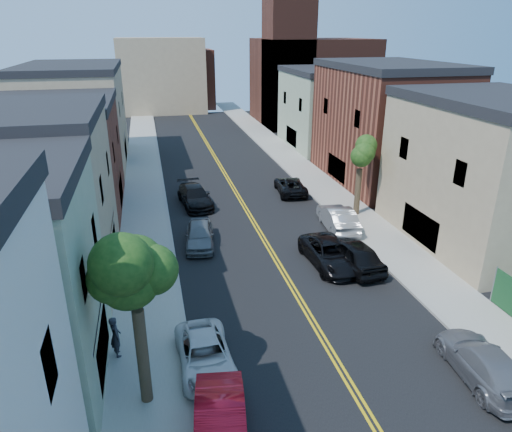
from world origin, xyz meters
TOP-DOWN VIEW (x-y plane):
  - sidewalk_left at (-7.90, 40.00)m, footprint 3.20×100.00m
  - sidewalk_right at (7.90, 40.00)m, footprint 3.20×100.00m
  - curb_left at (-6.15, 40.00)m, footprint 0.30×100.00m
  - curb_right at (6.15, 40.00)m, footprint 0.30×100.00m
  - bldg_left_tan_near at (-14.00, 25.00)m, footprint 9.00×10.00m
  - bldg_left_brick at (-14.00, 36.00)m, footprint 9.00×12.00m
  - bldg_left_tan_far at (-14.00, 50.00)m, footprint 9.00×16.00m
  - bldg_right_tan at (14.00, 24.00)m, footprint 9.00×12.00m
  - bldg_right_brick at (14.00, 38.00)m, footprint 9.00×14.00m
  - bldg_right_palegrn at (14.00, 52.00)m, footprint 9.00×12.00m
  - church at (16.33, 67.07)m, footprint 16.20×14.20m
  - backdrop_left at (-4.00, 82.00)m, footprint 14.00×8.00m
  - backdrop_center at (0.00, 86.00)m, footprint 10.00×8.00m
  - tree_left_mid at (-7.88, 14.01)m, footprint 5.20×5.20m
  - tree_right_far at (7.92, 30.01)m, footprint 4.40×4.40m
  - red_sedan at (-5.50, 11.32)m, footprint 2.34×5.08m
  - white_pickup at (-5.50, 15.39)m, footprint 2.30×4.77m
  - grey_car_left at (-4.31, 27.37)m, footprint 2.36×4.70m
  - black_car_left at (-3.80, 34.99)m, footprint 2.75×5.54m
  - grey_car_right at (5.34, 12.28)m, footprint 2.49×5.21m
  - black_car_right at (4.23, 22.34)m, footprint 2.45×5.20m
  - silver_car_right at (5.50, 27.87)m, footprint 2.25×5.26m
  - dark_car_right_far at (4.55, 36.15)m, footprint 2.73×5.11m
  - black_suv_lane at (3.00, 22.89)m, footprint 2.71×5.47m
  - pedestrian_left at (-9.10, 16.95)m, footprint 0.63×0.79m

SIDE VIEW (x-z plane):
  - sidewalk_left at x=-7.90m, z-range 0.00..0.15m
  - sidewalk_right at x=7.90m, z-range 0.00..0.15m
  - curb_left at x=-6.15m, z-range 0.00..0.15m
  - curb_right at x=6.15m, z-range 0.00..0.15m
  - white_pickup at x=-5.50m, z-range 0.00..1.31m
  - dark_car_right_far at x=4.55m, z-range 0.00..1.37m
  - grey_car_right at x=5.34m, z-range 0.00..1.47m
  - black_suv_lane at x=3.00m, z-range 0.00..1.49m
  - grey_car_left at x=-4.31m, z-range 0.00..1.54m
  - black_car_left at x=-3.80m, z-range 0.00..1.55m
  - red_sedan at x=-5.50m, z-range 0.00..1.61m
  - silver_car_right at x=5.50m, z-range 0.00..1.69m
  - black_car_right at x=4.23m, z-range 0.00..1.72m
  - pedestrian_left at x=-9.10m, z-range 0.15..2.03m
  - bldg_left_brick at x=-14.00m, z-range 0.00..8.00m
  - bldg_right_palegrn at x=14.00m, z-range 0.00..8.50m
  - bldg_left_tan_near at x=-14.00m, z-range 0.00..9.00m
  - bldg_right_tan at x=14.00m, z-range 0.00..9.00m
  - bldg_left_tan_far at x=-14.00m, z-range 0.00..9.50m
  - bldg_right_brick at x=14.00m, z-range 0.00..10.00m
  - backdrop_center at x=0.00m, z-range 0.00..10.00m
  - tree_right_far at x=7.92m, z-range 1.74..9.77m
  - backdrop_left at x=-4.00m, z-range 0.00..12.00m
  - tree_left_mid at x=-7.88m, z-range 1.94..11.23m
  - church at x=16.33m, z-range -4.06..18.54m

